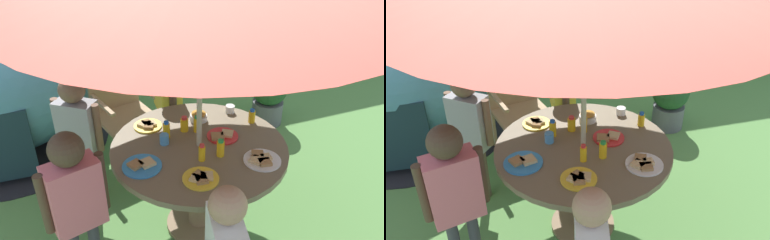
{
  "view_description": "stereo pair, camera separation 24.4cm",
  "coord_description": "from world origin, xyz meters",
  "views": [
    {
      "loc": [
        -0.86,
        -2.08,
        2.29
      ],
      "look_at": [
        -0.01,
        0.12,
        0.89
      ],
      "focal_mm": 36.64,
      "sensor_mm": 36.0,
      "label": 1
    },
    {
      "loc": [
        -0.63,
        -2.16,
        2.29
      ],
      "look_at": [
        -0.01,
        0.12,
        0.89
      ],
      "focal_mm": 36.64,
      "sensor_mm": 36.0,
      "label": 2
    }
  ],
  "objects": [
    {
      "name": "child_in_yellow_shirt",
      "position": [
        0.05,
        0.87,
        0.82
      ],
      "size": [
        0.22,
        0.43,
        1.28
      ],
      "rotation": [
        0.0,
        0.0,
        -1.63
      ],
      "color": "#3F3F47",
      "rests_on": "ground_plane"
    },
    {
      "name": "plate_near_right",
      "position": [
        -0.43,
        -0.09,
        0.76
      ],
      "size": [
        0.26,
        0.26,
        0.03
      ],
      "color": "#338CD8",
      "rests_on": "garden_table"
    },
    {
      "name": "snack_bowl",
      "position": [
        0.12,
        0.31,
        0.79
      ],
      "size": [
        0.13,
        0.13,
        0.08
      ],
      "color": "white",
      "rests_on": "garden_table"
    },
    {
      "name": "wooden_chair",
      "position": [
        -0.31,
        1.21,
        0.55
      ],
      "size": [
        0.61,
        0.6,
        1.01
      ],
      "rotation": [
        0.0,
        0.0,
        0.25
      ],
      "color": "tan",
      "rests_on": "ground_plane"
    },
    {
      "name": "potted_plant",
      "position": [
        1.31,
        1.18,
        0.33
      ],
      "size": [
        0.4,
        0.4,
        0.63
      ],
      "color": "#595960",
      "rests_on": "ground_plane"
    },
    {
      "name": "ground_plane",
      "position": [
        0.0,
        0.0,
        -0.01
      ],
      "size": [
        10.0,
        10.0,
        0.02
      ],
      "primitive_type": "cube",
      "color": "#548442"
    },
    {
      "name": "juice_bottle_mid_right",
      "position": [
        -0.05,
        -0.17,
        0.81
      ],
      "size": [
        0.05,
        0.05,
        0.12
      ],
      "color": "yellow",
      "rests_on": "garden_table"
    },
    {
      "name": "dome_tent",
      "position": [
        -1.36,
        1.79,
        0.72
      ],
      "size": [
        2.02,
        2.02,
        1.46
      ],
      "rotation": [
        0.0,
        0.0,
        -0.04
      ],
      "color": "teal",
      "rests_on": "ground_plane"
    },
    {
      "name": "juice_bottle_far_left",
      "position": [
        0.05,
        0.17,
        0.81
      ],
      "size": [
        0.05,
        0.05,
        0.13
      ],
      "color": "yellow",
      "rests_on": "garden_table"
    },
    {
      "name": "juice_bottle_back_edge",
      "position": [
        0.09,
        -0.16,
        0.81
      ],
      "size": [
        0.05,
        0.05,
        0.12
      ],
      "color": "yellow",
      "rests_on": "garden_table"
    },
    {
      "name": "plate_near_left",
      "position": [
        0.2,
        0.04,
        0.76
      ],
      "size": [
        0.23,
        0.23,
        0.03
      ],
      "color": "red",
      "rests_on": "garden_table"
    },
    {
      "name": "cup_far",
      "position": [
        0.41,
        0.34,
        0.78
      ],
      "size": [
        0.07,
        0.07,
        0.06
      ],
      "primitive_type": "cylinder",
      "color": "white",
      "rests_on": "garden_table"
    },
    {
      "name": "plate_front_edge",
      "position": [
        -0.13,
        -0.35,
        0.76
      ],
      "size": [
        0.23,
        0.23,
        0.03
      ],
      "color": "yellow",
      "rests_on": "garden_table"
    },
    {
      "name": "juice_bottle_mid_left",
      "position": [
        -0.18,
        0.18,
        0.81
      ],
      "size": [
        0.05,
        0.05,
        0.13
      ],
      "color": "yellow",
      "rests_on": "garden_table"
    },
    {
      "name": "child_in_pink_shirt",
      "position": [
        -0.87,
        -0.22,
        0.75
      ],
      "size": [
        0.39,
        0.24,
        1.18
      ],
      "rotation": [
        0.0,
        0.0,
        0.25
      ],
      "color": "#3F3F47",
      "rests_on": "ground_plane"
    },
    {
      "name": "juice_bottle_center_front",
      "position": [
        0.49,
        0.14,
        0.8
      ],
      "size": [
        0.05,
        0.05,
        0.11
      ],
      "color": "yellow",
      "rests_on": "garden_table"
    },
    {
      "name": "plate_far_right",
      "position": [
        0.31,
        -0.32,
        0.76
      ],
      "size": [
        0.25,
        0.25,
        0.03
      ],
      "color": "white",
      "rests_on": "garden_table"
    },
    {
      "name": "juice_bottle_spot_a",
      "position": [
        -0.03,
        0.22,
        0.81
      ],
      "size": [
        0.06,
        0.06,
        0.12
      ],
      "color": "yellow",
      "rests_on": "garden_table"
    },
    {
      "name": "cup_near",
      "position": [
        -0.22,
        0.1,
        0.79
      ],
      "size": [
        0.06,
        0.06,
        0.07
      ],
      "primitive_type": "cylinder",
      "color": "#4C99D8",
      "rests_on": "garden_table"
    },
    {
      "name": "garden_table",
      "position": [
        0.0,
        0.0,
        0.6
      ],
      "size": [
        1.23,
        1.23,
        0.75
      ],
      "color": "brown",
      "rests_on": "ground_plane"
    },
    {
      "name": "child_in_grey_shirt",
      "position": [
        -0.75,
        0.58,
        0.73
      ],
      "size": [
        0.34,
        0.31,
        1.15
      ],
      "rotation": [
        0.0,
        0.0,
        -0.65
      ],
      "color": "brown",
      "rests_on": "ground_plane"
    },
    {
      "name": "plate_center_back",
      "position": [
        -0.27,
        0.37,
        0.76
      ],
      "size": [
        0.21,
        0.21,
        0.03
      ],
      "color": "yellow",
      "rests_on": "garden_table"
    }
  ]
}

